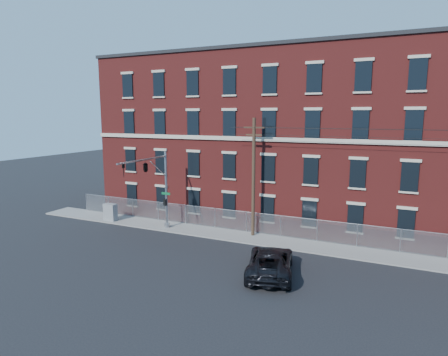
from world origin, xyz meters
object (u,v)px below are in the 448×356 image
object	(u,v)px
utility_cabinet	(110,212)
traffic_signal_mast	(151,174)
utility_pole_near	(254,175)
pickup_truck	(270,262)

from	to	relation	value
utility_cabinet	traffic_signal_mast	bearing A→B (deg)	-14.21
utility_pole_near	pickup_truck	xyz separation A→B (m)	(3.83, -7.00, -4.49)
traffic_signal_mast	utility_pole_near	world-z (taller)	utility_pole_near
pickup_truck	utility_cabinet	size ratio (longest dim) A/B	3.73
pickup_truck	utility_cabinet	xyz separation A→B (m)	(-18.18, 5.60, 0.09)
pickup_truck	utility_cabinet	bearing A→B (deg)	-31.49
utility_cabinet	utility_pole_near	bearing A→B (deg)	8.98
utility_pole_near	utility_cabinet	world-z (taller)	utility_pole_near
traffic_signal_mast	utility_cabinet	distance (m)	8.01
utility_pole_near	pickup_truck	distance (m)	9.15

